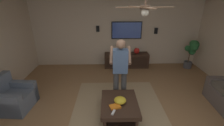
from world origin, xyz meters
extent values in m
plane|color=olive|center=(0.00, 0.00, 0.00)|extent=(7.68, 7.68, 0.00)
cube|color=#C6B299|center=(3.16, 0.00, 1.32)|extent=(0.10, 6.60, 2.64)
cube|color=#9E8460|center=(0.17, 0.12, 0.01)|extent=(2.70, 2.19, 0.01)
cube|color=#564C47|center=(0.71, -2.71, 0.29)|extent=(0.24, 0.85, 0.58)
cube|color=slate|center=(0.37, 2.65, 0.20)|extent=(0.86, 0.86, 0.40)
cube|color=slate|center=(0.05, 2.68, 0.28)|extent=(0.22, 0.81, 0.56)
cube|color=slate|center=(0.69, 2.63, 0.28)|extent=(0.22, 0.81, 0.56)
cube|color=#332116|center=(-0.03, 0.12, 0.35)|extent=(1.00, 0.80, 0.10)
cylinder|color=#332116|center=(0.39, -0.20, 0.15)|extent=(0.07, 0.07, 0.30)
cylinder|color=#332116|center=(0.39, 0.44, 0.15)|extent=(0.07, 0.07, 0.30)
cylinder|color=#332116|center=(-0.45, -0.20, 0.15)|extent=(0.07, 0.07, 0.30)
cylinder|color=#332116|center=(-0.45, 0.44, 0.15)|extent=(0.07, 0.07, 0.30)
cube|color=black|center=(-0.03, 0.12, 0.10)|extent=(0.88, 0.68, 0.03)
cube|color=#332116|center=(2.83, -0.36, 0.28)|extent=(0.44, 1.70, 0.55)
cube|color=black|center=(2.60, -0.36, 0.28)|extent=(0.01, 1.56, 0.39)
cube|color=black|center=(3.07, -0.36, 1.40)|extent=(0.05, 1.15, 0.65)
cube|color=#405BB1|center=(3.04, -0.36, 1.40)|extent=(0.01, 1.09, 0.59)
cylinder|color=#3F3F3F|center=(0.61, -0.04, 0.41)|extent=(0.14, 0.14, 0.82)
cylinder|color=#3F3F3F|center=(0.63, 0.16, 0.41)|extent=(0.14, 0.14, 0.82)
cube|color=slate|center=(0.62, 0.06, 1.11)|extent=(0.24, 0.37, 0.58)
sphere|color=#997056|center=(0.62, 0.06, 1.53)|extent=(0.22, 0.22, 0.22)
cylinder|color=#997056|center=(0.79, -0.17, 1.20)|extent=(0.48, 0.12, 0.37)
cylinder|color=#997056|center=(0.81, 0.27, 1.20)|extent=(0.48, 0.12, 0.37)
cube|color=white|center=(1.00, 0.04, 1.10)|extent=(0.04, 0.05, 0.16)
cylinder|color=#4C4C51|center=(2.66, -2.75, 0.12)|extent=(0.29, 0.29, 0.25)
cylinder|color=brown|center=(2.66, -2.75, 0.45)|extent=(0.04, 0.04, 0.41)
sphere|color=#235B2D|center=(2.63, -2.81, 0.68)|extent=(0.26, 0.26, 0.26)
sphere|color=#235B2D|center=(2.66, -2.81, 0.97)|extent=(0.26, 0.26, 0.26)
sphere|color=#235B2D|center=(2.59, -2.83, 0.95)|extent=(0.33, 0.33, 0.33)
sphere|color=#235B2D|center=(2.66, -2.65, 0.79)|extent=(0.22, 0.22, 0.22)
sphere|color=#235B2D|center=(2.53, -2.80, 0.85)|extent=(0.27, 0.27, 0.27)
ellipsoid|color=gold|center=(-0.05, 0.11, 0.46)|extent=(0.26, 0.26, 0.12)
cube|color=white|center=(-0.37, 0.27, 0.41)|extent=(0.16, 0.10, 0.02)
cube|color=orange|center=(-0.21, 0.23, 0.42)|extent=(0.22, 0.26, 0.04)
sphere|color=red|center=(2.83, -0.75, 0.66)|extent=(0.22, 0.22, 0.22)
cube|color=black|center=(3.08, -1.49, 1.37)|extent=(0.06, 0.12, 0.22)
cube|color=black|center=(3.08, 0.73, 1.46)|extent=(0.06, 0.12, 0.22)
cylinder|color=#4C3828|center=(0.39, -0.38, 2.48)|extent=(0.04, 0.04, 0.28)
cylinder|color=#4C3828|center=(0.39, -0.38, 2.34)|extent=(0.20, 0.20, 0.08)
sphere|color=silver|center=(0.39, -0.38, 2.24)|extent=(0.16, 0.16, 0.16)
cube|color=brown|center=(0.68, -0.26, 2.34)|extent=(0.56, 0.32, 0.02)
cube|color=brown|center=(0.35, -0.07, 2.34)|extent=(0.19, 0.57, 0.02)
cube|color=brown|center=(0.07, -0.39, 2.34)|extent=(0.56, 0.12, 0.02)
cube|color=brown|center=(0.43, -0.70, 2.34)|extent=(0.20, 0.57, 0.02)
camera|label=1|loc=(-2.86, 0.37, 2.48)|focal=24.95mm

